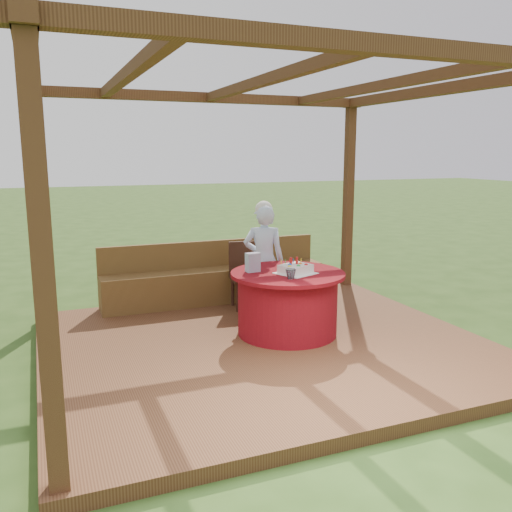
% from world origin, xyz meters
% --- Properties ---
extents(ground, '(60.00, 60.00, 0.00)m').
position_xyz_m(ground, '(0.00, 0.00, 0.00)').
color(ground, '#2B4A18').
rests_on(ground, ground).
extents(deck, '(4.50, 4.00, 0.12)m').
position_xyz_m(deck, '(0.00, 0.00, 0.06)').
color(deck, brown).
rests_on(deck, ground).
extents(pergola, '(4.50, 4.00, 2.72)m').
position_xyz_m(pergola, '(0.00, 0.00, 2.41)').
color(pergola, brown).
rests_on(pergola, deck).
extents(bench, '(3.00, 0.42, 0.80)m').
position_xyz_m(bench, '(0.00, 1.72, 0.38)').
color(bench, brown).
rests_on(bench, deck).
extents(table, '(1.24, 1.24, 0.69)m').
position_xyz_m(table, '(0.33, 0.16, 0.47)').
color(table, maroon).
rests_on(table, deck).
extents(chair, '(0.44, 0.44, 0.84)m').
position_xyz_m(chair, '(0.29, 1.33, 0.57)').
color(chair, '#361C11').
rests_on(chair, deck).
extents(elderly_woman, '(0.58, 0.50, 1.40)m').
position_xyz_m(elderly_woman, '(0.38, 0.94, 0.82)').
color(elderly_woman, '#A0C1EE').
rests_on(elderly_woman, deck).
extents(birthday_cake, '(0.46, 0.46, 0.17)m').
position_xyz_m(birthday_cake, '(0.38, 0.07, 0.86)').
color(birthday_cake, white).
rests_on(birthday_cake, table).
extents(gift_bag, '(0.15, 0.11, 0.21)m').
position_xyz_m(gift_bag, '(-0.01, 0.31, 0.92)').
color(gift_bag, '#C07CA9').
rests_on(gift_bag, table).
extents(drinking_glass, '(0.12, 0.12, 0.10)m').
position_xyz_m(drinking_glass, '(0.23, -0.14, 0.86)').
color(drinking_glass, silver).
rests_on(drinking_glass, table).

